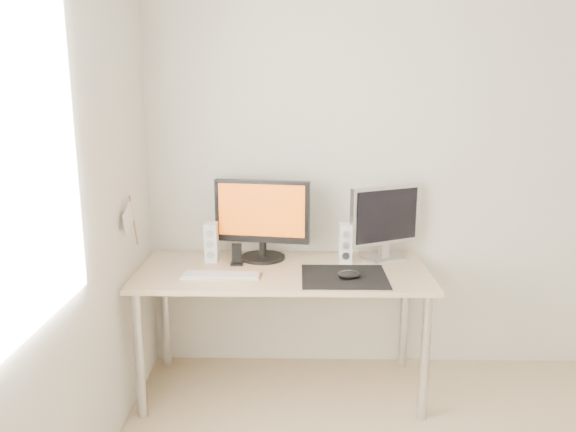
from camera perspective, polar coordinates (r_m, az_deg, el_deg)
name	(u,v)px	position (r m, az deg, el deg)	size (l,w,h in m)	color
wall_back	(441,167)	(3.46, 15.27, 4.85)	(3.50, 3.50, 0.00)	white
mousepad	(344,277)	(3.00, 5.74, -6.14)	(0.45, 0.40, 0.00)	black
mouse	(349,274)	(2.97, 6.18, -5.91)	(0.12, 0.07, 0.04)	black
desk	(283,282)	(3.14, -0.52, -6.75)	(1.60, 0.70, 0.73)	#D1B587
main_monitor	(262,217)	(3.23, -2.64, -0.08)	(0.55, 0.30, 0.47)	black
second_monitor	(385,219)	(3.27, 9.83, -0.31)	(0.42, 0.24, 0.43)	silver
speaker_left	(211,242)	(3.24, -7.79, -2.67)	(0.07, 0.09, 0.23)	white
speaker_right	(346,243)	(3.21, 5.87, -2.79)	(0.07, 0.09, 0.23)	white
keyboard	(221,275)	(3.01, -6.78, -6.00)	(0.42, 0.14, 0.02)	silver
phone_dock	(237,258)	(3.19, -5.22, -4.30)	(0.07, 0.06, 0.12)	black
pennant	(130,218)	(3.02, -15.75, -0.22)	(0.01, 0.23, 0.29)	#A57F54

